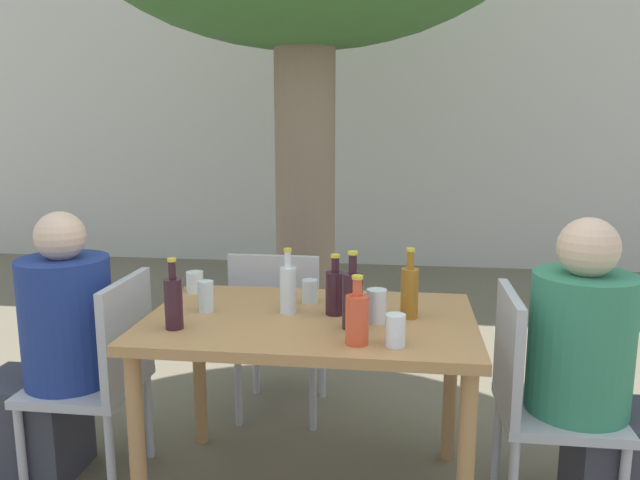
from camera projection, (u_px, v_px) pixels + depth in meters
The scene contains 18 objects.
cafe_building_wall at pixel (370, 133), 6.50m from camera, with size 10.00×0.08×2.80m.
dining_table_front at pixel (310, 340), 2.46m from camera, with size 1.28×0.83×0.77m.
patio_chair_0 at pixel (104, 369), 2.61m from camera, with size 0.44×0.44×0.89m.
patio_chair_1 at pixel (536, 392), 2.38m from camera, with size 0.44×0.44×0.89m.
patio_chair_2 at pixel (279, 326), 3.15m from camera, with size 0.44×0.44×0.89m.
person_seated_0 at pixel (52, 361), 2.63m from camera, with size 0.58×0.37×1.16m.
person_seated_1 at pixel (600, 387), 2.35m from camera, with size 0.59×0.38×1.18m.
water_bottle_0 at pixel (288, 288), 2.48m from camera, with size 0.07×0.07×0.26m.
amber_bottle_1 at pixel (410, 291), 2.42m from camera, with size 0.07×0.07×0.28m.
wine_bottle_2 at pixel (174, 302), 2.29m from camera, with size 0.07×0.07×0.27m.
wine_bottle_3 at pixel (352, 299), 2.29m from camera, with size 0.08×0.08×0.29m.
wine_bottle_4 at pixel (335, 291), 2.46m from camera, with size 0.08×0.08×0.24m.
soda_bottle_5 at pixel (357, 318), 2.13m from camera, with size 0.08×0.08×0.24m.
drinking_glass_0 at pixel (206, 296), 2.50m from camera, with size 0.06×0.06×0.13m.
drinking_glass_1 at pixel (395, 330), 2.12m from camera, with size 0.07×0.07×0.11m.
drinking_glass_2 at pixel (310, 291), 2.62m from camera, with size 0.07×0.07×0.10m.
drinking_glass_3 at pixel (195, 282), 2.79m from camera, with size 0.08×0.08×0.09m.
drinking_glass_4 at pixel (377, 306), 2.36m from camera, with size 0.08×0.08×0.13m.
Camera 1 is at (0.34, -2.32, 1.52)m, focal length 35.00 mm.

